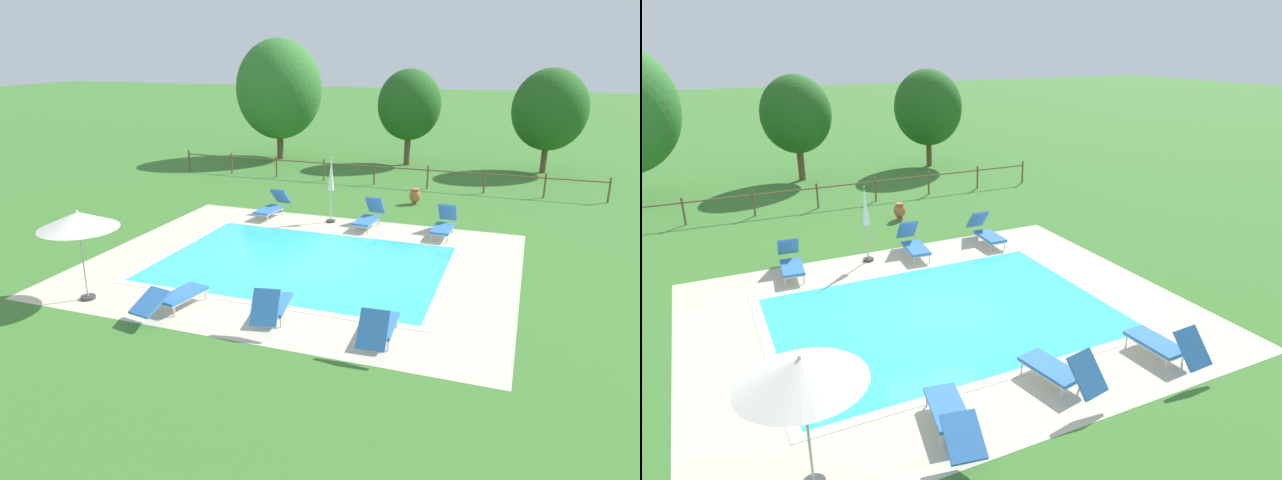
{
  "view_description": "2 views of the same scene",
  "coord_description": "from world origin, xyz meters",
  "views": [
    {
      "loc": [
        5.95,
        -14.84,
        5.97
      ],
      "look_at": [
        0.37,
        0.5,
        0.6
      ],
      "focal_mm": 32.63,
      "sensor_mm": 36.0,
      "label": 1
    },
    {
      "loc": [
        -5.02,
        -11.15,
        6.39
      ],
      "look_at": [
        1.66,
        2.31,
        0.97
      ],
      "focal_mm": 30.75,
      "sensor_mm": 36.0,
      "label": 2
    }
  ],
  "objects": [
    {
      "name": "tree_west_mid",
      "position": [
        -0.31,
        16.12,
        3.18
      ],
      "size": [
        3.31,
        3.31,
        5.03
      ],
      "color": "brown",
      "rests_on": "ground"
    },
    {
      "name": "sun_lounger_north_near_steps",
      "position": [
        0.86,
        4.18,
        0.39
      ],
      "size": [
        0.73,
        1.9,
        0.98
      ],
      "color": "#3370BC",
      "rests_on": "ground"
    },
    {
      "name": "patio_umbrella_closed_row_west",
      "position": [
        -0.6,
        4.32,
        1.51
      ],
      "size": [
        0.32,
        0.32,
        2.4
      ],
      "color": "#383838",
      "rests_on": "ground"
    },
    {
      "name": "ground_plane",
      "position": [
        0.0,
        0.0,
        0.0
      ],
      "size": [
        160.0,
        160.0,
        0.0
      ],
      "primitive_type": "plane",
      "color": "#3D752D"
    },
    {
      "name": "pool_deck_paving",
      "position": [
        0.0,
        0.0,
        0.0
      ],
      "size": [
        12.17,
        9.92,
        0.01
      ],
      "primitive_type": "cube",
      "color": "beige",
      "rests_on": "ground"
    },
    {
      "name": "sun_lounger_south_near_corner",
      "position": [
        -2.92,
        4.32,
        0.39
      ],
      "size": [
        0.76,
        1.96,
        0.94
      ],
      "color": "#3370BC",
      "rests_on": "ground"
    },
    {
      "name": "sun_lounger_south_mid",
      "position": [
        0.77,
        -3.8,
        0.39
      ],
      "size": [
        0.94,
        1.94,
        0.99
      ],
      "color": "#3370BC",
      "rests_on": "ground"
    },
    {
      "name": "perimeter_fence",
      "position": [
        -0.71,
        10.79,
        0.67
      ],
      "size": [
        19.76,
        0.08,
        1.05
      ],
      "color": "brown",
      "rests_on": "ground"
    },
    {
      "name": "sun_lounger_north_far",
      "position": [
        3.48,
        4.13,
        0.39
      ],
      "size": [
        0.64,
        1.89,
        0.97
      ],
      "color": "#3370BC",
      "rests_on": "ground"
    },
    {
      "name": "sun_lounger_north_end",
      "position": [
        3.33,
        -3.99,
        0.39
      ],
      "size": [
        0.7,
        1.89,
        0.98
      ],
      "color": "#3370BC",
      "rests_on": "ground"
    },
    {
      "name": "pool_coping_rim",
      "position": [
        0.0,
        0.0,
        0.01
      ],
      "size": [
        8.56,
        6.3,
        0.01
      ],
      "color": "beige",
      "rests_on": "ground"
    },
    {
      "name": "swimming_pool_water",
      "position": [
        0.0,
        0.0,
        0.01
      ],
      "size": [
        8.08,
        5.82,
        0.01
      ],
      "primitive_type": "cube",
      "color": "#38C6D1",
      "rests_on": "ground"
    },
    {
      "name": "sun_lounger_north_mid",
      "position": [
        -1.71,
        -4.07,
        0.35
      ],
      "size": [
        0.96,
        2.15,
        0.71
      ],
      "color": "#3370BC",
      "rests_on": "ground"
    },
    {
      "name": "patio_umbrella_open_foreground",
      "position": [
        -4.11,
        -4.23,
        2.04
      ],
      "size": [
        1.92,
        1.92,
        2.31
      ],
      "color": "#383838",
      "rests_on": "ground"
    },
    {
      "name": "tree_far_west",
      "position": [
        6.62,
        16.38,
        3.14
      ],
      "size": [
        3.62,
        3.62,
        5.14
      ],
      "color": "brown",
      "rests_on": "ground"
    },
    {
      "name": "terracotta_urn_near_fence",
      "position": [
        1.76,
        7.89,
        0.35
      ],
      "size": [
        0.45,
        0.45,
        0.65
      ],
      "color": "#B7663D",
      "rests_on": "ground"
    }
  ]
}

